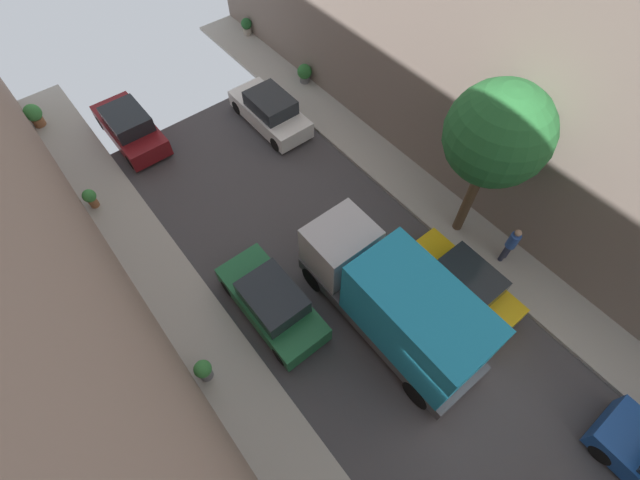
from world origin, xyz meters
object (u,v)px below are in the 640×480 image
at_px(parked_car_left_3, 130,127).
at_px(delivery_truck, 396,303).
at_px(potted_plant_1, 34,114).
at_px(parked_car_right_3, 270,111).
at_px(potted_plant_0, 204,370).
at_px(parked_car_right_2, 461,284).
at_px(parked_car_left_2, 272,302).
at_px(street_tree_1, 498,135).
at_px(pedestrian, 511,244).
at_px(potted_plant_4, 90,197).
at_px(potted_plant_3, 247,26).
at_px(potted_plant_2, 305,73).

bearing_deg(parked_car_left_3, delivery_truck, -78.77).
bearing_deg(potted_plant_1, parked_car_right_3, -37.42).
bearing_deg(parked_car_left_3, potted_plant_0, -104.49).
bearing_deg(parked_car_right_2, parked_car_left_2, 147.27).
distance_m(parked_car_left_2, street_tree_1, 8.72).
bearing_deg(potted_plant_1, parked_car_right_2, -64.60).
distance_m(parked_car_right_2, pedestrian, 2.38).
xyz_separation_m(parked_car_right_3, potted_plant_1, (-8.39, 6.42, 0.02)).
height_order(parked_car_right_2, pedestrian, pedestrian).
bearing_deg(potted_plant_4, parked_car_left_3, 42.01).
xyz_separation_m(pedestrian, potted_plant_3, (0.69, 17.93, -0.45)).
distance_m(delivery_truck, street_tree_1, 5.85).
xyz_separation_m(pedestrian, potted_plant_4, (-10.68, 11.69, -0.43)).
bearing_deg(parked_car_right_2, parked_car_right_3, 90.00).
xyz_separation_m(street_tree_1, potted_plant_0, (-10.45, 1.04, -4.16)).
bearing_deg(potted_plant_2, parked_car_left_3, 168.83).
relative_size(potted_plant_0, potted_plant_1, 0.87).
xyz_separation_m(parked_car_left_2, delivery_truck, (2.70, -2.84, 1.07)).
xyz_separation_m(street_tree_1, potted_plant_1, (-10.52, 15.79, -4.09)).
bearing_deg(parked_car_left_2, delivery_truck, -46.46).
distance_m(parked_car_right_3, potted_plant_1, 10.57).
relative_size(parked_car_right_3, potted_plant_4, 4.93).
height_order(parked_car_left_3, delivery_truck, delivery_truck).
bearing_deg(delivery_truck, pedestrian, -8.16).
bearing_deg(potted_plant_1, potted_plant_2, -24.17).
bearing_deg(potted_plant_2, delivery_truck, -115.37).
distance_m(parked_car_left_2, parked_car_right_2, 6.42).
distance_m(pedestrian, potted_plant_2, 12.70).
bearing_deg(potted_plant_2, parked_car_left_2, -132.57).
distance_m(parked_car_right_2, potted_plant_2, 12.92).
xyz_separation_m(street_tree_1, potted_plant_3, (0.92, 15.94, -4.20)).
bearing_deg(potted_plant_0, potted_plant_4, 90.01).
height_order(parked_car_right_2, potted_plant_4, parked_car_right_2).
distance_m(potted_plant_0, potted_plant_2, 14.85).
bearing_deg(potted_plant_3, parked_car_left_3, -156.92).
distance_m(potted_plant_1, potted_plant_3, 11.44).
relative_size(parked_car_right_2, street_tree_1, 0.66).
height_order(parked_car_left_2, parked_car_right_2, same).
height_order(delivery_truck, potted_plant_1, delivery_truck).
bearing_deg(potted_plant_4, pedestrian, -47.61).
bearing_deg(potted_plant_1, potted_plant_3, 0.78).
bearing_deg(delivery_truck, potted_plant_2, 64.63).
xyz_separation_m(parked_car_left_2, potted_plant_3, (8.45, 14.36, -0.09)).
relative_size(parked_car_left_2, parked_car_right_3, 1.00).
height_order(delivery_truck, potted_plant_2, delivery_truck).
height_order(parked_car_left_2, parked_car_right_3, same).
distance_m(parked_car_right_2, potted_plant_3, 18.09).
xyz_separation_m(potted_plant_2, potted_plant_4, (-11.29, -0.98, -0.01)).
distance_m(parked_car_left_3, parked_car_right_3, 6.17).
height_order(potted_plant_0, potted_plant_2, potted_plant_0).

